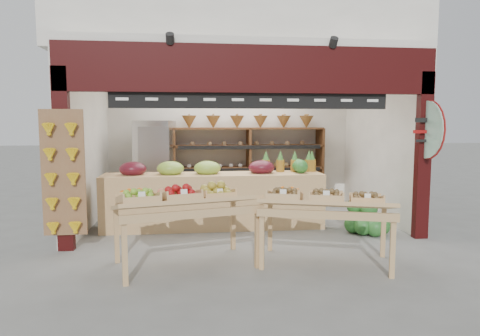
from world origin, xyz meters
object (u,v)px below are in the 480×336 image
at_px(watermelon_pile, 366,220).
at_px(display_table_right, 321,200).
at_px(display_table_left, 176,200).
at_px(mid_counter, 213,198).
at_px(back_shelving, 249,150).
at_px(refrigerator, 155,166).
at_px(cardboard_stack, 190,208).

bearing_deg(watermelon_pile, display_table_right, -131.74).
relative_size(display_table_left, display_table_right, 1.03).
xyz_separation_m(mid_counter, display_table_right, (1.31, -2.09, 0.31)).
distance_m(back_shelving, watermelon_pile, 3.22).
height_order(display_table_right, watermelon_pile, display_table_right).
distance_m(refrigerator, cardboard_stack, 1.41).
bearing_deg(refrigerator, cardboard_stack, -44.18).
relative_size(cardboard_stack, watermelon_pile, 1.34).
bearing_deg(mid_counter, display_table_right, -57.98).
xyz_separation_m(refrigerator, display_table_right, (2.41, -3.62, -0.12)).
bearing_deg(watermelon_pile, refrigerator, 148.50).
height_order(back_shelving, display_table_right, back_shelving).
bearing_deg(display_table_left, back_shelving, 68.78).
relative_size(cardboard_stack, display_table_left, 0.51).
distance_m(cardboard_stack, display_table_left, 2.63).
xyz_separation_m(mid_counter, display_table_left, (-0.60, -2.01, 0.34)).
distance_m(mid_counter, display_table_right, 2.48).
bearing_deg(back_shelving, mid_counter, -115.87).
bearing_deg(display_table_right, cardboard_stack, 122.95).
xyz_separation_m(display_table_left, display_table_right, (1.90, -0.08, -0.04)).
bearing_deg(display_table_left, refrigerator, 98.21).
height_order(cardboard_stack, display_table_left, display_table_left).
xyz_separation_m(cardboard_stack, mid_counter, (0.40, -0.54, 0.28)).
bearing_deg(cardboard_stack, refrigerator, 125.57).
bearing_deg(mid_counter, cardboard_stack, 126.36).
distance_m(refrigerator, display_table_right, 4.35).
relative_size(back_shelving, display_table_left, 1.68).
distance_m(cardboard_stack, watermelon_pile, 3.19).
bearing_deg(back_shelving, cardboard_stack, -134.39).
bearing_deg(back_shelving, refrigerator, -170.50).
height_order(refrigerator, display_table_right, refrigerator).
relative_size(back_shelving, refrigerator, 1.74).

